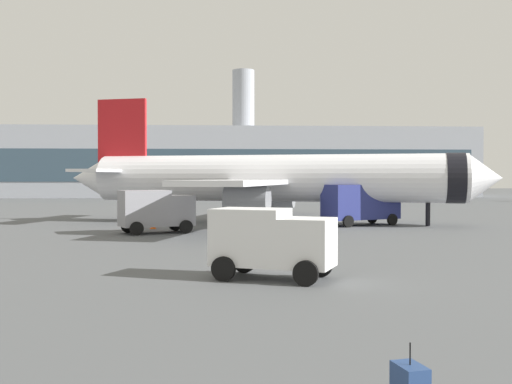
% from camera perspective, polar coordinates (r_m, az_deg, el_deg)
% --- Properties ---
extents(airplane_at_gate, '(35.14, 32.05, 10.50)m').
position_cam_1_polar(airplane_at_gate, '(49.95, 1.55, 1.25)').
color(airplane_at_gate, white).
rests_on(airplane_at_gate, ground).
extents(service_truck, '(5.28, 3.96, 2.90)m').
position_cam_1_polar(service_truck, '(41.75, -9.32, -1.60)').
color(service_truck, gray).
rests_on(service_truck, ground).
extents(fuel_truck, '(6.46, 4.63, 3.20)m').
position_cam_1_polar(fuel_truck, '(48.64, 9.65, -0.99)').
color(fuel_truck, navy).
rests_on(fuel_truck, ground).
extents(cargo_van, '(4.83, 3.70, 2.60)m').
position_cam_1_polar(cargo_van, '(22.68, 1.43, -4.47)').
color(cargo_van, white).
rests_on(cargo_van, ground).
extents(safety_cone_mid, '(0.44, 0.44, 0.73)m').
position_cam_1_polar(safety_cone_mid, '(45.45, -9.56, -2.94)').
color(safety_cone_mid, '#F2590C').
rests_on(safety_cone_mid, ground).
extents(terminal_building, '(94.81, 22.68, 25.24)m').
position_cam_1_polar(terminal_building, '(123.25, -2.52, 2.75)').
color(terminal_building, '#9EA3AD').
rests_on(terminal_building, ground).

